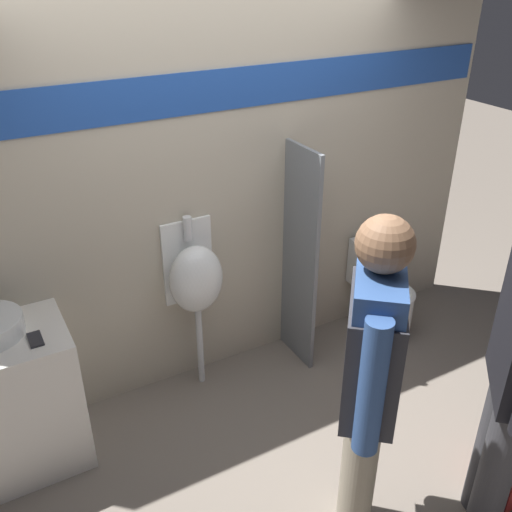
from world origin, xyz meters
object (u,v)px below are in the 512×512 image
object	(u,v)px
urinal_near_counter	(195,279)
toilet	(384,296)
cell_phone	(35,339)
person_in_vest	(369,373)

from	to	relation	value
urinal_near_counter	toilet	size ratio (longest dim) A/B	1.38
cell_phone	toilet	xyz separation A→B (m)	(2.54, 0.10, -0.58)
cell_phone	urinal_near_counter	distance (m)	1.06
cell_phone	person_in_vest	xyz separation A→B (m)	(1.23, -1.22, 0.16)
toilet	person_in_vest	distance (m)	2.01
cell_phone	urinal_near_counter	bearing A→B (deg)	13.77
urinal_near_counter	toilet	bearing A→B (deg)	-5.57
cell_phone	toilet	size ratio (longest dim) A/B	0.16
person_in_vest	toilet	bearing A→B (deg)	-4.51
toilet	urinal_near_counter	bearing A→B (deg)	174.43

